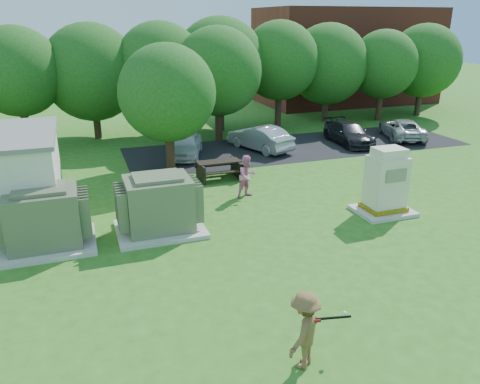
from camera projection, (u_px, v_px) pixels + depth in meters
name	position (u px, v px, depth m)	size (l,w,h in m)	color
ground	(286.00, 280.00, 13.38)	(120.00, 120.00, 0.00)	#2D6619
brick_building	(345.00, 56.00, 41.49)	(15.00, 8.00, 8.00)	maroon
parking_strip	(299.00, 146.00, 27.50)	(20.00, 6.00, 0.01)	#232326
transformer_left	(44.00, 220.00, 15.01)	(3.00, 2.40, 2.07)	beige
transformer_right	(159.00, 205.00, 16.16)	(3.00, 2.40, 2.07)	beige
generator_cabinet	(386.00, 185.00, 17.70)	(2.11, 1.73, 2.57)	beige
picnic_table	(219.00, 168.00, 21.76)	(2.00, 1.50, 0.86)	black
batter	(304.00, 330.00, 9.78)	(1.15, 0.66, 1.78)	brown
person_by_generator	(388.00, 188.00, 18.43)	(0.57, 0.37, 1.56)	black
person_at_picnic	(247.00, 176.00, 19.40)	(0.88, 0.68, 1.80)	pink
person_walking_right	(394.00, 164.00, 21.51)	(0.89, 0.37, 1.52)	#27272C
car_white	(186.00, 145.00, 25.32)	(1.54, 3.83, 1.31)	white
car_silver_a	(260.00, 138.00, 26.59)	(1.48, 4.24, 1.40)	#B8B9BE
car_dark	(349.00, 133.00, 27.98)	(1.76, 4.33, 1.26)	black
car_silver_b	(402.00, 129.00, 29.25)	(2.03, 4.41, 1.23)	#BAB9BE
batting_equipment	(330.00, 318.00, 9.80)	(1.07, 0.51, 0.31)	black
tree_row	(189.00, 69.00, 28.87)	(41.30, 13.30, 7.30)	#47301E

